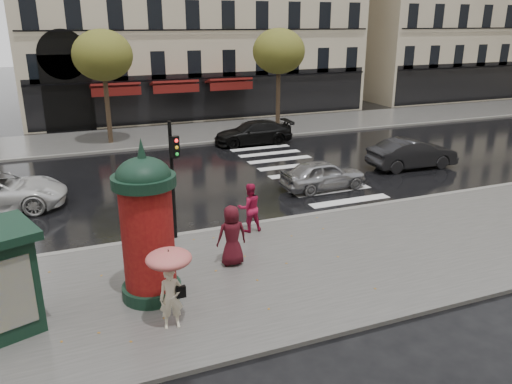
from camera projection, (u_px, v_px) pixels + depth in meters
name	position (u px, v px, depth m)	size (l,w,h in m)	color
ground	(249.00, 268.00, 14.95)	(160.00, 160.00, 0.00)	black
near_sidewalk	(256.00, 274.00, 14.49)	(90.00, 7.00, 0.12)	#474744
far_sidewalk	(142.00, 137.00, 31.62)	(90.00, 6.00, 0.12)	#474744
near_kerb	(219.00, 230.00, 17.56)	(90.00, 0.25, 0.14)	slate
far_kerb	(150.00, 148.00, 28.98)	(90.00, 0.25, 0.14)	slate
zebra_crossing	(291.00, 166.00, 25.49)	(3.60, 11.75, 0.01)	silver
tree_far_left	(103.00, 56.00, 28.38)	(3.40, 3.40, 6.64)	#38281C
tree_far_right	(279.00, 52.00, 32.25)	(3.40, 3.40, 6.64)	#38281C
woman_umbrella	(170.00, 276.00, 11.46)	(1.06, 1.06, 2.04)	beige
woman_red	(249.00, 207.00, 17.07)	(0.84, 0.65, 1.72)	#AA143B
man_burgundy	(232.00, 236.00, 14.68)	(0.90, 0.59, 1.84)	#440D16
morris_column	(147.00, 224.00, 12.58)	(1.59, 1.59, 4.27)	black
traffic_light	(173.00, 170.00, 15.99)	(0.30, 0.39, 3.95)	black
car_silver	(323.00, 174.00, 21.86)	(1.55, 3.85, 1.31)	#9A9A9E
car_darkgrey	(412.00, 154.00, 24.99)	(1.57, 4.49, 1.48)	black
car_black	(253.00, 133.00, 29.98)	(1.92, 4.72, 1.37)	black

